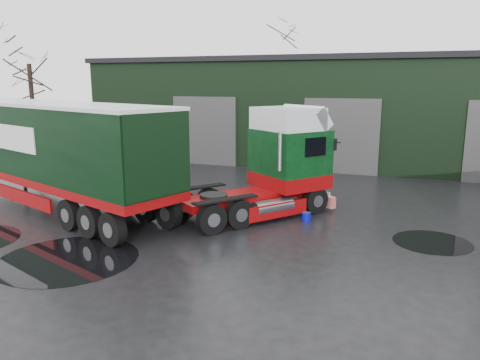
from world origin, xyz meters
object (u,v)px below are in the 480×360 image
(tree_back_a, at_px, (280,83))
(tree_back_b, at_px, (478,96))
(tree_left, at_px, (31,92))
(trailer_left, at_px, (49,155))
(hero_tractor, at_px, (251,163))
(warehouse, at_px, (356,109))
(wash_bucket, at_px, (306,217))

(tree_back_a, relative_size, tree_back_b, 1.27)
(tree_left, distance_m, tree_back_a, 21.10)
(trailer_left, xyz_separation_m, tree_back_b, (17.50, 27.06, 1.68))
(tree_back_b, bearing_deg, tree_back_a, 180.00)
(tree_left, bearing_deg, tree_back_a, 58.57)
(trailer_left, height_order, tree_left, tree_left)
(tree_back_a, bearing_deg, hero_tractor, -76.17)
(warehouse, distance_m, hero_tractor, 15.64)
(tree_left, bearing_deg, wash_bucket, -20.87)
(warehouse, distance_m, tree_left, 20.64)
(wash_bucket, relative_size, tree_back_a, 0.03)
(hero_tractor, distance_m, tree_left, 18.97)
(warehouse, distance_m, wash_bucket, 15.67)
(warehouse, height_order, tree_left, tree_left)
(tree_back_b, bearing_deg, warehouse, -128.66)
(tree_back_a, bearing_deg, warehouse, -51.34)
(trailer_left, height_order, tree_back_a, tree_back_a)
(hero_tractor, height_order, tree_back_a, tree_back_a)
(hero_tractor, relative_size, tree_left, 0.75)
(hero_tractor, xyz_separation_m, trailer_left, (-7.78, -1.56, 0.08))
(tree_back_a, bearing_deg, wash_bucket, -71.81)
(hero_tractor, bearing_deg, tree_left, -167.33)
(hero_tractor, relative_size, tree_back_a, 0.67)
(hero_tractor, distance_m, trailer_left, 7.93)
(tree_left, bearing_deg, tree_back_b, 33.69)
(hero_tractor, xyz_separation_m, tree_left, (-17.28, 7.50, 2.26))
(warehouse, relative_size, tree_back_a, 3.41)
(trailer_left, bearing_deg, hero_tractor, -59.27)
(trailer_left, relative_size, tree_back_a, 1.40)
(tree_back_a, bearing_deg, tree_left, -121.43)
(tree_back_b, bearing_deg, trailer_left, -122.89)
(tree_left, relative_size, tree_back_b, 1.13)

